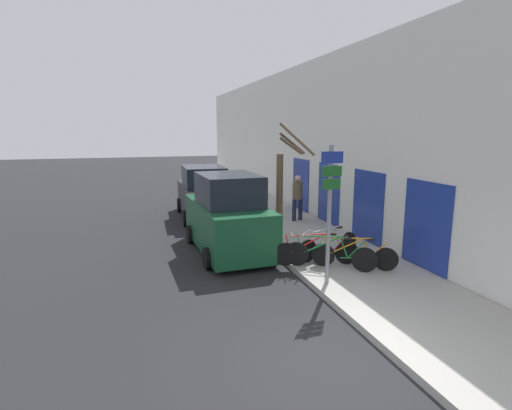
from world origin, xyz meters
The scene contains 12 objects.
ground_plane centered at (0.00, 11.20, 0.00)m, with size 80.00×80.00×0.00m, color black.
sidewalk_curb centered at (2.60, 14.00, 0.07)m, with size 3.20×32.00×0.15m.
building_facade centered at (4.35, 13.92, 3.23)m, with size 0.23×32.00×6.50m.
signpost centered at (1.36, 2.81, 1.97)m, with size 0.53×0.12×3.24m.
bicycle_0 centered at (2.47, 3.49, 0.52)m, with size 1.92×1.14×0.85m.
bicycle_1 centered at (1.85, 3.65, 0.54)m, with size 2.02×1.35×0.90m.
bicycle_2 centered at (1.65, 4.03, 0.53)m, with size 2.25×0.63×0.88m.
bicycle_3 centered at (2.24, 4.50, 0.53)m, with size 2.10×0.68×0.88m.
parked_car_0 centered at (-0.23, 6.30, 1.09)m, with size 2.18×4.34×2.42m.
parked_car_1 centered at (-0.12, 11.40, 1.00)m, with size 2.11×4.64×2.20m.
pedestrian_near centered at (3.23, 9.11, 1.19)m, with size 0.46×0.40×1.80m.
street_tree centered at (1.60, 6.55, 1.85)m, with size 1.04×1.10×3.78m.
Camera 1 is at (-2.85, -5.25, 3.72)m, focal length 28.00 mm.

